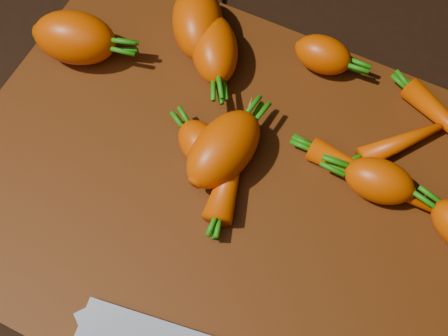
% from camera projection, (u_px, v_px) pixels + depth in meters
% --- Properties ---
extents(ground, '(2.00, 2.00, 0.01)m').
position_uv_depth(ground, '(219.00, 192.00, 0.61)').
color(ground, black).
extents(cutting_board, '(0.50, 0.40, 0.01)m').
position_uv_depth(cutting_board, '(219.00, 187.00, 0.60)').
color(cutting_board, '#572609').
rests_on(cutting_board, ground).
extents(carrot_0, '(0.10, 0.07, 0.05)m').
position_uv_depth(carrot_0, '(75.00, 38.00, 0.64)').
color(carrot_0, '#E44A00').
rests_on(carrot_0, cutting_board).
extents(carrot_1, '(0.07, 0.06, 0.04)m').
position_uv_depth(carrot_1, '(201.00, 145.00, 0.59)').
color(carrot_1, '#E44A00').
rests_on(carrot_1, cutting_board).
extents(carrot_2, '(0.08, 0.09, 0.05)m').
position_uv_depth(carrot_2, '(214.00, 49.00, 0.63)').
color(carrot_2, '#E44A00').
rests_on(carrot_2, cutting_board).
extents(carrot_3, '(0.07, 0.10, 0.05)m').
position_uv_depth(carrot_3, '(224.00, 149.00, 0.58)').
color(carrot_3, '#E44A00').
rests_on(carrot_3, cutting_board).
extents(carrot_4, '(0.07, 0.05, 0.04)m').
position_uv_depth(carrot_4, '(379.00, 181.00, 0.57)').
color(carrot_4, '#E44A00').
rests_on(carrot_4, cutting_board).
extents(carrot_5, '(0.06, 0.04, 0.04)m').
position_uv_depth(carrot_5, '(323.00, 55.00, 0.64)').
color(carrot_5, '#E44A00').
rests_on(carrot_5, cutting_board).
extents(carrot_7, '(0.09, 0.10, 0.02)m').
position_uv_depth(carrot_7, '(411.00, 138.00, 0.60)').
color(carrot_7, '#E44A00').
rests_on(carrot_7, cutting_board).
extents(carrot_8, '(0.14, 0.04, 0.02)m').
position_uv_depth(carrot_8, '(376.00, 181.00, 0.58)').
color(carrot_8, '#E44A00').
rests_on(carrot_8, cutting_board).
extents(carrot_9, '(0.05, 0.11, 0.03)m').
position_uv_depth(carrot_9, '(232.00, 167.00, 0.59)').
color(carrot_9, '#E44A00').
rests_on(carrot_9, cutting_board).
extents(carrot_10, '(0.09, 0.10, 0.05)m').
position_uv_depth(carrot_10, '(198.00, 22.00, 0.65)').
color(carrot_10, '#E44A00').
rests_on(carrot_10, cutting_board).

